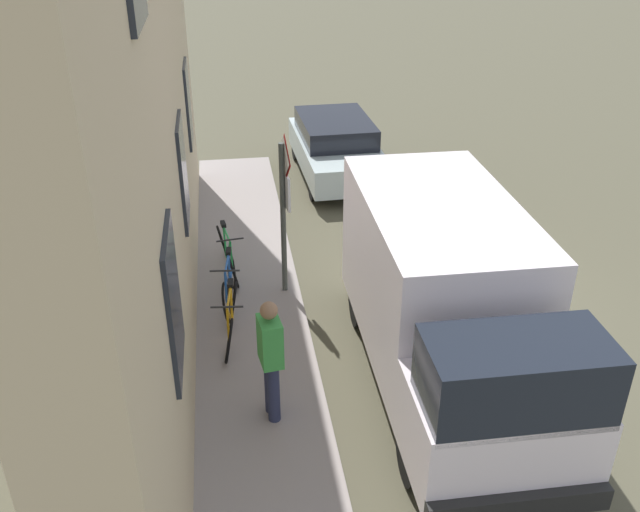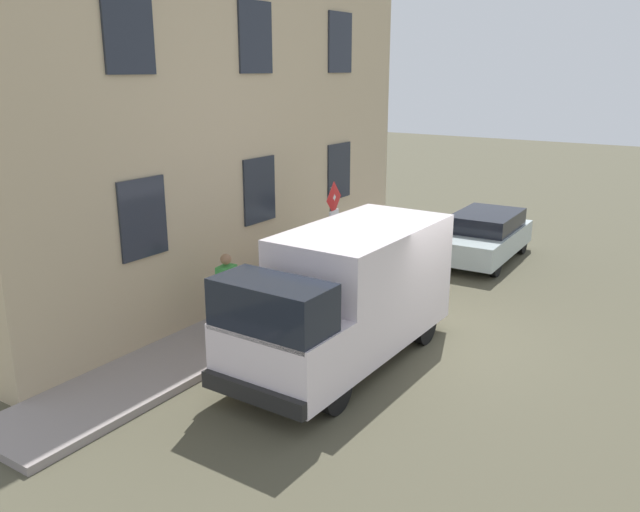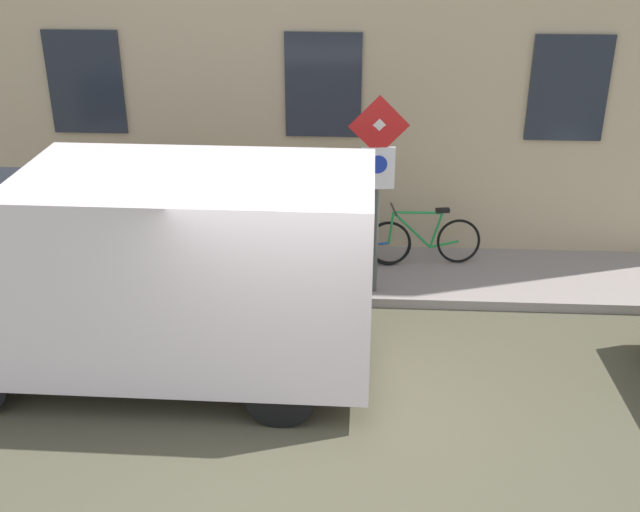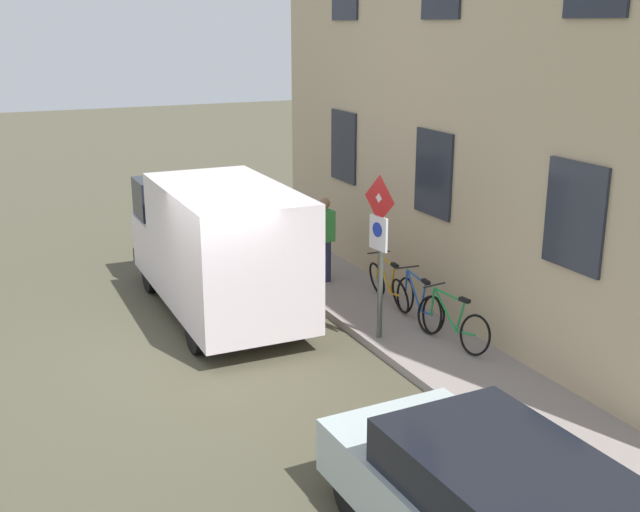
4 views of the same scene
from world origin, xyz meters
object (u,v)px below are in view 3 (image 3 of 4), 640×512
Objects in this scene: bicycle_green at (423,240)px; delivery_van at (149,271)px; sign_post_stacked at (378,170)px; bicycle_orange at (284,237)px; pedestrian at (155,211)px; bicycle_blue at (353,238)px.

delivery_van is at bearing 33.37° from bicycle_green.
bicycle_orange is at bearing 53.89° from sign_post_stacked.
pedestrian reaches higher than bicycle_orange.
delivery_van is 4.46m from bicycle_green.
sign_post_stacked is at bearing 113.17° from bicycle_blue.
delivery_van is at bearing 57.88° from bicycle_blue.
bicycle_green is at bearing -36.87° from sign_post_stacked.
delivery_van is at bearing -174.63° from pedestrian.
sign_post_stacked is at bearing -142.69° from delivery_van.
bicycle_green is 3.93m from pedestrian.
bicycle_green is 1.00× the size of bicycle_orange.
bicycle_blue is at bearing -88.31° from pedestrian.
bicycle_green is at bearing -174.19° from bicycle_blue.
delivery_van reaches higher than bicycle_green.
pedestrian is (-0.46, 1.78, 0.56)m from bicycle_orange.
sign_post_stacked is at bearing 45.29° from bicycle_green.
delivery_van is 3.25m from bicycle_orange.
delivery_van is 3.11× the size of bicycle_green.
bicycle_blue is at bearing -7.93° from bicycle_green.
pedestrian is at bearing 20.15° from bicycle_orange.
bicycle_blue and bicycle_orange have the same top height.
sign_post_stacked is 2.18m from bicycle_orange.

